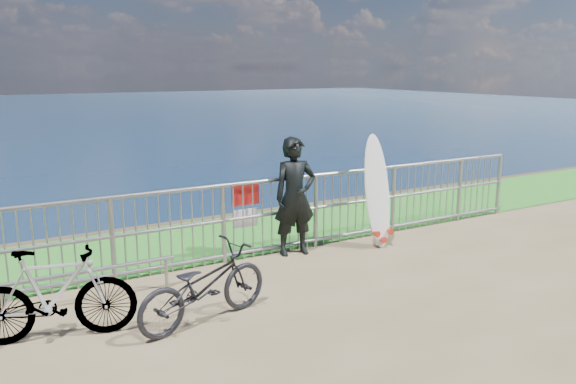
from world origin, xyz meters
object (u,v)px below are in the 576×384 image
surfer (295,197)px  surfboard (378,195)px  bicycle_far (54,295)px  bicycle_near (204,285)px

surfer → surfboard: surfer is taller
bicycle_far → bicycle_near: bearing=-90.7°
bicycle_near → surfboard: bearing=-83.6°
surfboard → bicycle_near: bearing=-159.4°
surfboard → bicycle_far: (-4.69, -0.85, -0.31)m
surfboard → bicycle_far: surfboard is taller
surfboard → bicycle_far: 4.78m
surfer → bicycle_near: bearing=-135.0°
surfer → bicycle_near: 2.52m
surfboard → bicycle_far: size_ratio=1.08×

